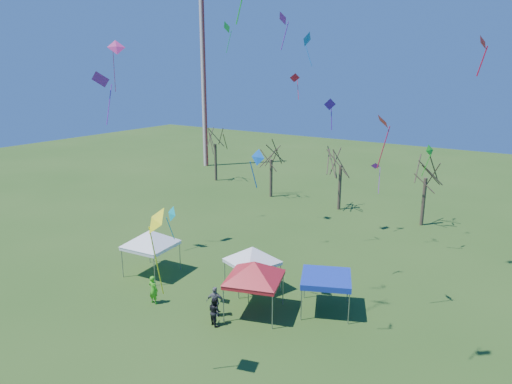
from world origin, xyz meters
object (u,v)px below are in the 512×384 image
tent_white_west (150,233)px  person_green (153,290)px  tree_1 (271,146)px  person_grey (215,302)px  tent_blue (326,279)px  person_dark (215,311)px  tree_2 (342,149)px  tree_3 (428,161)px  radio_mast (204,80)px  tree_0 (215,131)px  tent_white_mid (252,250)px  tent_red (254,265)px

tent_white_west → person_green: tent_white_west is taller
tree_1 → person_grey: size_ratio=4.09×
tent_blue → person_grey: (-5.07, -4.12, -1.15)m
person_green → person_dark: (4.68, 0.15, -0.08)m
tree_2 → tent_white_west: (-4.79, -21.56, -3.26)m
tree_3 → radio_mast: bearing=163.7°
tree_0 → tent_white_mid: bearing=-47.2°
tree_0 → person_dark: tree_0 is taller
tent_white_mid → tent_red: bearing=-53.8°
tree_3 → person_green: bearing=-112.4°
person_grey → tree_0: bearing=-75.6°
tree_0 → tree_3: 27.09m
tent_white_mid → person_dark: bearing=-82.6°
tree_3 → tent_red: size_ratio=1.93×
tree_3 → tree_0: bearing=172.9°
tree_1 → person_green: 26.18m
tent_white_mid → person_grey: bearing=-89.1°
tree_2 → tree_3: 8.41m
person_green → person_dark: size_ratio=1.10×
tent_blue → person_grey: 6.63m
tree_3 → person_grey: tree_3 is taller
tent_white_west → tree_1: bearing=99.4°
person_dark → person_grey: (-0.55, 0.75, 0.09)m
tree_2 → tree_3: tree_2 is taller
radio_mast → tree_3: 36.04m
person_dark → person_grey: person_grey is taller
tent_white_mid → tent_blue: bearing=1.9°
tree_3 → person_green: size_ratio=4.35×
tent_blue → person_green: 10.54m
tent_blue → person_dark: size_ratio=2.28×
person_green → tent_red: bearing=-157.2°
tent_white_west → person_green: bearing=-42.8°
tree_1 → tent_blue: size_ratio=2.00×
tree_3 → tent_white_mid: bearing=-107.0°
radio_mast → tree_3: radio_mast is taller
tent_blue → tree_3: bearing=87.7°
person_green → person_dark: bearing=-178.2°
person_grey → tree_2: bearing=-107.8°
radio_mast → tree_0: radio_mast is taller
tent_white_west → tent_blue: size_ratio=1.12×
person_grey → tree_3: bearing=-128.0°
tree_2 → tree_1: bearing=178.2°
radio_mast → tent_white_mid: 41.75m
radio_mast → person_green: bearing=-54.8°
tree_0 → tree_1: size_ratio=1.12×
tree_0 → person_grey: tree_0 is taller
tree_2 → person_grey: tree_2 is taller
radio_mast → tent_white_mid: radio_mast is taller
tent_white_mid → person_green: size_ratio=2.04×
tree_0 → tent_blue: size_ratio=2.24×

